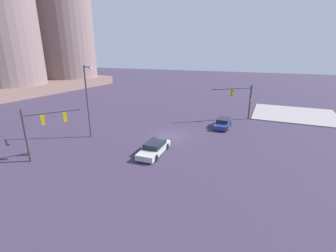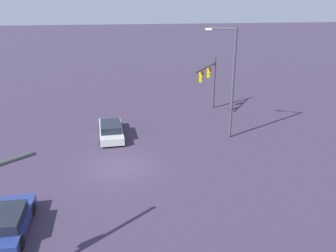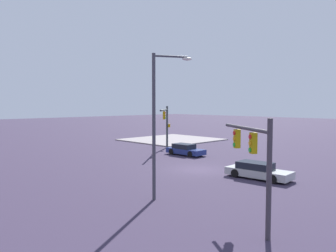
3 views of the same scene
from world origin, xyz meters
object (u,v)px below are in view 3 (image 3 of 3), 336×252
(streetlamp_curved_arm, at_px, (158,116))
(sedan_car_waiting_far, at_px, (185,150))
(traffic_signal_near_corner, at_px, (166,120))
(sedan_car_approaching, at_px, (258,171))
(traffic_signal_opposite_side, at_px, (255,153))

(streetlamp_curved_arm, xyz_separation_m, sedan_car_waiting_far, (10.51, -13.68, -4.31))
(streetlamp_curved_arm, bearing_deg, traffic_signal_near_corner, 72.61)
(streetlamp_curved_arm, bearing_deg, sedan_car_waiting_far, 65.27)
(sedan_car_approaching, height_order, sedan_car_waiting_far, same)
(traffic_signal_near_corner, relative_size, streetlamp_curved_arm, 0.63)
(streetlamp_curved_arm, relative_size, sedan_car_approaching, 1.71)
(traffic_signal_opposite_side, bearing_deg, sedan_car_approaching, -26.24)
(sedan_car_waiting_far, bearing_deg, sedan_car_approaching, -23.01)
(traffic_signal_near_corner, relative_size, sedan_car_waiting_far, 1.22)
(streetlamp_curved_arm, height_order, sedan_car_waiting_far, streetlamp_curved_arm)
(traffic_signal_near_corner, xyz_separation_m, traffic_signal_opposite_side, (-21.63, 15.35, -0.20))
(traffic_signal_near_corner, relative_size, traffic_signal_opposite_side, 1.07)
(traffic_signal_opposite_side, xyz_separation_m, streetlamp_curved_arm, (6.34, 0.02, 1.49))
(traffic_signal_near_corner, height_order, streetlamp_curved_arm, streetlamp_curved_arm)
(traffic_signal_near_corner, bearing_deg, traffic_signal_opposite_side, 15.07)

